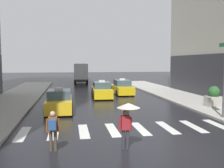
{
  "coord_description": "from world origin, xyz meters",
  "views": [
    {
      "loc": [
        -3.0,
        -10.24,
        3.64
      ],
      "look_at": [
        0.03,
        8.0,
        2.03
      ],
      "focal_mm": 40.96,
      "sensor_mm": 36.0,
      "label": 1
    }
  ],
  "objects_px": {
    "taxi_third": "(122,88)",
    "pedestrian_with_backpack": "(53,128)",
    "pedestrian_with_umbrella": "(127,113)",
    "planter_near_corner": "(214,97)",
    "taxi_second": "(102,91)",
    "taxi_lead": "(59,102)",
    "box_truck": "(81,72)"
  },
  "relations": [
    {
      "from": "pedestrian_with_backpack",
      "to": "planter_near_corner",
      "type": "bearing_deg",
      "value": 33.52
    },
    {
      "from": "pedestrian_with_umbrella",
      "to": "pedestrian_with_backpack",
      "type": "bearing_deg",
      "value": 176.28
    },
    {
      "from": "pedestrian_with_umbrella",
      "to": "planter_near_corner",
      "type": "bearing_deg",
      "value": 42.46
    },
    {
      "from": "taxi_lead",
      "to": "box_truck",
      "type": "xyz_separation_m",
      "value": [
        2.68,
        24.87,
        1.13
      ]
    },
    {
      "from": "box_truck",
      "to": "pedestrian_with_umbrella",
      "type": "bearing_deg",
      "value": -89.24
    },
    {
      "from": "taxi_third",
      "to": "pedestrian_with_backpack",
      "type": "bearing_deg",
      "value": -110.3
    },
    {
      "from": "pedestrian_with_backpack",
      "to": "planter_near_corner",
      "type": "height_order",
      "value": "planter_near_corner"
    },
    {
      "from": "taxi_lead",
      "to": "pedestrian_with_backpack",
      "type": "height_order",
      "value": "taxi_lead"
    },
    {
      "from": "taxi_lead",
      "to": "planter_near_corner",
      "type": "xyz_separation_m",
      "value": [
        11.88,
        -0.62,
        0.15
      ]
    },
    {
      "from": "taxi_lead",
      "to": "pedestrian_with_backpack",
      "type": "bearing_deg",
      "value": -89.45
    },
    {
      "from": "planter_near_corner",
      "to": "taxi_lead",
      "type": "bearing_deg",
      "value": 177.03
    },
    {
      "from": "taxi_third",
      "to": "planter_near_corner",
      "type": "xyz_separation_m",
      "value": [
        5.32,
        -9.69,
        0.15
      ]
    },
    {
      "from": "taxi_lead",
      "to": "planter_near_corner",
      "type": "relative_size",
      "value": 2.84
    },
    {
      "from": "box_truck",
      "to": "pedestrian_with_backpack",
      "type": "height_order",
      "value": "box_truck"
    },
    {
      "from": "taxi_lead",
      "to": "pedestrian_with_umbrella",
      "type": "xyz_separation_m",
      "value": [
        3.12,
        -8.63,
        0.79
      ]
    },
    {
      "from": "taxi_third",
      "to": "box_truck",
      "type": "height_order",
      "value": "box_truck"
    },
    {
      "from": "taxi_third",
      "to": "pedestrian_with_backpack",
      "type": "relative_size",
      "value": 2.78
    },
    {
      "from": "pedestrian_with_umbrella",
      "to": "pedestrian_with_backpack",
      "type": "height_order",
      "value": "pedestrian_with_umbrella"
    },
    {
      "from": "taxi_second",
      "to": "planter_near_corner",
      "type": "height_order",
      "value": "taxi_second"
    },
    {
      "from": "pedestrian_with_umbrella",
      "to": "planter_near_corner",
      "type": "xyz_separation_m",
      "value": [
        8.76,
        8.01,
        -0.64
      ]
    },
    {
      "from": "taxi_second",
      "to": "taxi_third",
      "type": "xyz_separation_m",
      "value": [
        2.59,
        2.37,
        0.0
      ]
    },
    {
      "from": "taxi_second",
      "to": "planter_near_corner",
      "type": "distance_m",
      "value": 10.78
    },
    {
      "from": "planter_near_corner",
      "to": "taxi_second",
      "type": "bearing_deg",
      "value": 137.22
    },
    {
      "from": "taxi_lead",
      "to": "taxi_third",
      "type": "height_order",
      "value": "same"
    },
    {
      "from": "pedestrian_with_umbrella",
      "to": "box_truck",
      "type": "bearing_deg",
      "value": 90.76
    },
    {
      "from": "pedestrian_with_backpack",
      "to": "taxi_second",
      "type": "bearing_deg",
      "value": 75.6
    },
    {
      "from": "taxi_second",
      "to": "pedestrian_with_backpack",
      "type": "height_order",
      "value": "taxi_second"
    },
    {
      "from": "pedestrian_with_umbrella",
      "to": "planter_near_corner",
      "type": "distance_m",
      "value": 11.89
    },
    {
      "from": "taxi_lead",
      "to": "taxi_second",
      "type": "bearing_deg",
      "value": 59.38
    },
    {
      "from": "taxi_second",
      "to": "taxi_third",
      "type": "relative_size",
      "value": 1.0
    },
    {
      "from": "taxi_lead",
      "to": "pedestrian_with_umbrella",
      "type": "relative_size",
      "value": 2.34
    },
    {
      "from": "pedestrian_with_umbrella",
      "to": "planter_near_corner",
      "type": "relative_size",
      "value": 1.21
    }
  ]
}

